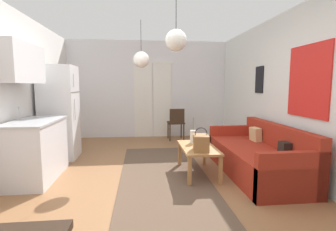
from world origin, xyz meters
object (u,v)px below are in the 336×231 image
couch (259,158)px  coffee_table (198,150)px  accent_chair (176,122)px  pendant_lamp_near (176,40)px  pendant_lamp_far (141,60)px  refrigerator (60,112)px  handbag (201,143)px  bamboo_vase (193,137)px

couch → coffee_table: bearing=173.6°
accent_chair → couch: bearing=107.6°
couch → pendant_lamp_near: (-1.46, -0.81, 1.66)m
couch → pendant_lamp_near: bearing=-151.1°
accent_chair → pendant_lamp_far: bearing=59.1°
refrigerator → pendant_lamp_far: pendant_lamp_far is taller
coffee_table → pendant_lamp_far: (-0.88, 0.96, 1.50)m
handbag → accent_chair: accent_chair is taller
handbag → accent_chair: 2.85m
refrigerator → coffee_table: bearing=-25.8°
bamboo_vase → accent_chair: size_ratio=0.53×
pendant_lamp_near → pendant_lamp_far: 1.92m
coffee_table → pendant_lamp_near: pendant_lamp_near is taller
bamboo_vase → accent_chair: bearing=89.1°
handbag → pendant_lamp_near: size_ratio=0.44×
refrigerator → accent_chair: bearing=29.4°
refrigerator → accent_chair: 2.86m
refrigerator → bamboo_vase: bearing=-21.1°
bamboo_vase → pendant_lamp_far: pendant_lamp_far is taller
couch → accent_chair: (-0.97, 2.69, 0.21)m
coffee_table → bamboo_vase: bearing=96.8°
coffee_table → handbag: 0.32m
refrigerator → pendant_lamp_far: size_ratio=2.07×
couch → coffee_table: (-0.97, 0.11, 0.12)m
couch → coffee_table: size_ratio=2.09×
couch → handbag: size_ratio=6.00×
bamboo_vase → accent_chair: bamboo_vase is taller
handbag → accent_chair: (0.03, 2.84, -0.09)m
couch → refrigerator: bearing=159.3°
bamboo_vase → handbag: 0.52m
refrigerator → accent_chair: (2.46, 1.39, -0.41)m
accent_chair → coffee_table: bearing=87.7°
coffee_table → accent_chair: 2.58m
couch → handbag: (-0.99, -0.16, 0.30)m
pendant_lamp_far → coffee_table: bearing=-47.4°
refrigerator → accent_chair: size_ratio=2.17×
coffee_table → handbag: (-0.02, -0.27, 0.18)m
bamboo_vase → couch: bearing=-19.7°
handbag → pendant_lamp_far: size_ratio=0.41×
coffee_table → pendant_lamp_near: (-0.49, -0.92, 1.54)m
handbag → accent_chair: bearing=89.5°
bamboo_vase → pendant_lamp_near: (-0.46, -1.17, 1.37)m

